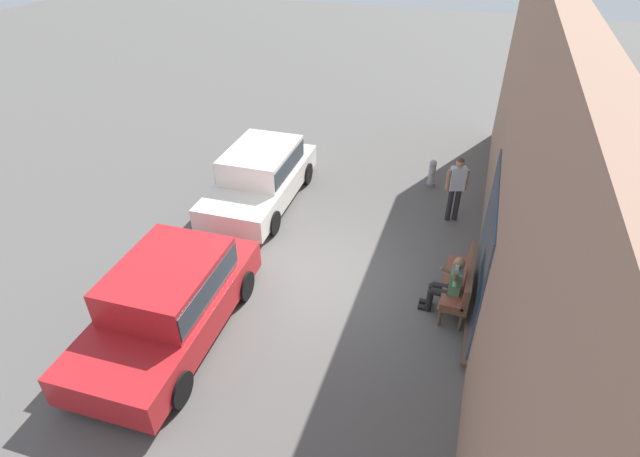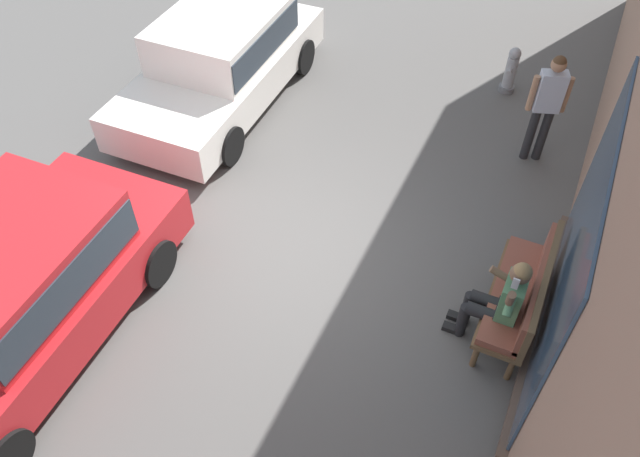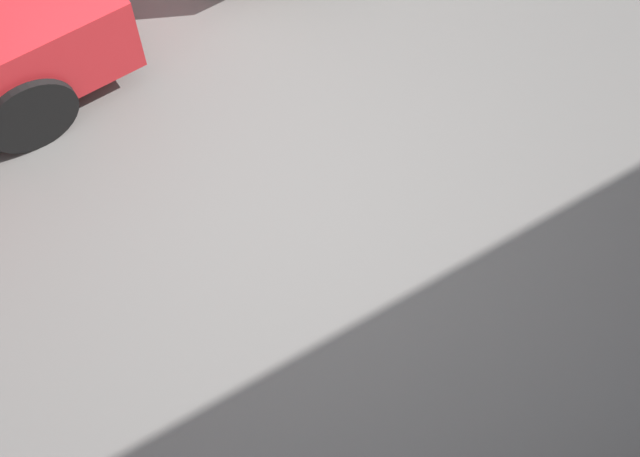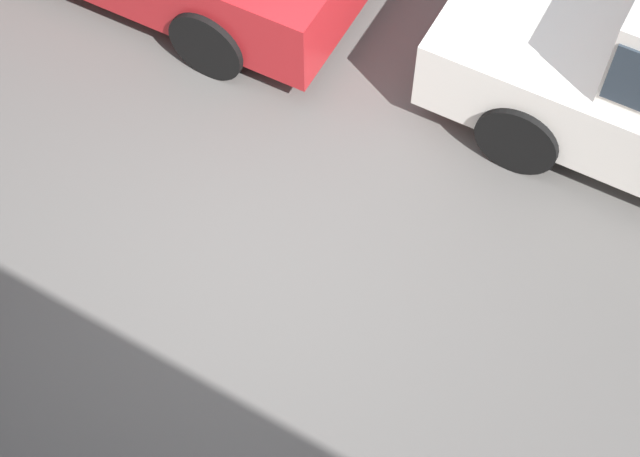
# 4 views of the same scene
# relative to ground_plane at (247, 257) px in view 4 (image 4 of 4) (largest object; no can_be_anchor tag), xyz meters

# --- Properties ---
(ground_plane) EXTENTS (60.00, 60.00, 0.00)m
(ground_plane) POSITION_rel_ground_plane_xyz_m (0.00, 0.00, 0.00)
(ground_plane) COLOR #565451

